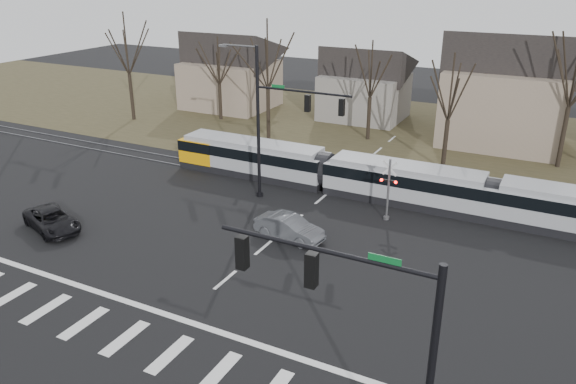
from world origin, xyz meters
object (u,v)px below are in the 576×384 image
at_px(sedan, 289,228).
at_px(suv, 52,220).
at_px(tram, 403,182).
at_px(rail_crossing_signal, 388,192).

bearing_deg(sedan, suv, 120.24).
bearing_deg(tram, suv, -141.80).
height_order(tram, sedan, tram).
xyz_separation_m(sedan, rail_crossing_signal, (4.22, 5.15, 1.19)).
height_order(sedan, rail_crossing_signal, rail_crossing_signal).
bearing_deg(tram, rail_crossing_signal, -91.21).
height_order(suv, rail_crossing_signal, rail_crossing_signal).
xyz_separation_m(tram, suv, (-17.54, -13.80, -0.81)).
height_order(sedan, suv, sedan).
relative_size(tram, suv, 7.01).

